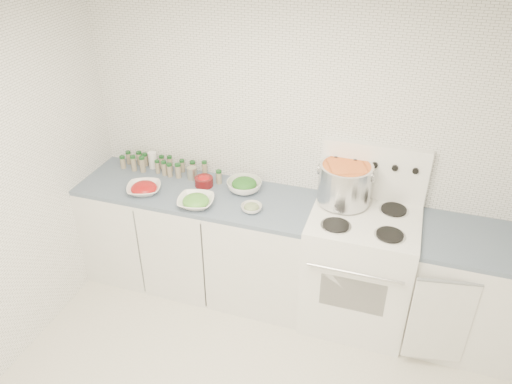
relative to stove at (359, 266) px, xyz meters
name	(u,v)px	position (x,y,z in m)	size (l,w,h in m)	color
room_walls	(244,224)	(-0.48, -1.19, 1.06)	(3.54, 3.04, 2.52)	white
counter_left	(199,238)	(-1.30, 0.00, -0.05)	(1.85, 0.62, 0.90)	white
stove	(359,266)	(0.00, 0.00, 0.00)	(0.76, 0.70, 1.36)	white
counter_right	(475,294)	(0.82, 0.00, -0.05)	(0.89, 0.70, 0.90)	white
stock_pot	(345,182)	(-0.18, 0.15, 0.61)	(0.40, 0.38, 0.29)	silver
bowl_tomato	(144,188)	(-1.67, -0.14, 0.44)	(0.33, 0.33, 0.09)	white
bowl_snowpea	(196,201)	(-1.21, -0.18, 0.44)	(0.31, 0.31, 0.09)	white
bowl_broccoli	(244,185)	(-0.94, 0.13, 0.45)	(0.33, 0.33, 0.11)	white
bowl_zucchini	(252,208)	(-0.80, -0.13, 0.43)	(0.18, 0.18, 0.06)	white
bowl_pepper	(204,181)	(-1.27, 0.10, 0.45)	(0.14, 0.14, 0.09)	#560E10
salt_canister	(153,160)	(-1.79, 0.25, 0.47)	(0.07, 0.07, 0.14)	white
tin_can	(192,173)	(-1.40, 0.17, 0.46)	(0.08, 0.08, 0.10)	#B4B098
spice_cluster	(163,165)	(-1.68, 0.21, 0.46)	(0.90, 0.16, 0.14)	gray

